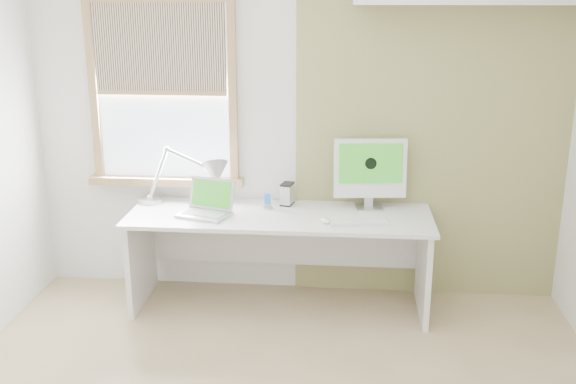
# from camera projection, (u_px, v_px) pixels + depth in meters

# --- Properties ---
(room) EXTENTS (4.04, 3.54, 2.64)m
(room) POSITION_uv_depth(u_px,v_px,m) (270.00, 195.00, 3.30)
(room) COLOR tan
(room) RESTS_ON ground
(accent_wall) EXTENTS (2.00, 0.02, 2.60)m
(accent_wall) POSITION_uv_depth(u_px,v_px,m) (431.00, 130.00, 4.88)
(accent_wall) COLOR #93985C
(accent_wall) RESTS_ON room
(window) EXTENTS (1.20, 0.14, 1.42)m
(window) POSITION_uv_depth(u_px,v_px,m) (163.00, 93.00, 4.95)
(window) COLOR tan
(window) RESTS_ON room
(desk) EXTENTS (2.20, 0.70, 0.73)m
(desk) POSITION_uv_depth(u_px,v_px,m) (280.00, 237.00, 4.91)
(desk) COLOR silver
(desk) RESTS_ON room
(desk_lamp) EXTENTS (0.77, 0.33, 0.44)m
(desk_lamp) POSITION_uv_depth(u_px,v_px,m) (203.00, 176.00, 4.91)
(desk_lamp) COLOR #B5B8BA
(desk_lamp) RESTS_ON desk
(laptop) EXTENTS (0.42, 0.37, 0.25)m
(laptop) POSITION_uv_depth(u_px,v_px,m) (207.00, 206.00, 4.79)
(laptop) COLOR #B5B8BA
(laptop) RESTS_ON desk
(phone_dock) EXTENTS (0.09, 0.09, 0.13)m
(phone_dock) POSITION_uv_depth(u_px,v_px,m) (268.00, 204.00, 4.90)
(phone_dock) COLOR #B5B8BA
(phone_dock) RESTS_ON desk
(external_drive) EXTENTS (0.11, 0.14, 0.17)m
(external_drive) POSITION_uv_depth(u_px,v_px,m) (287.00, 194.00, 4.99)
(external_drive) COLOR #B5B8BA
(external_drive) RESTS_ON desk
(imac) EXTENTS (0.54, 0.19, 0.52)m
(imac) POSITION_uv_depth(u_px,v_px,m) (370.00, 170.00, 4.86)
(imac) COLOR #B5B8BA
(imac) RESTS_ON desk
(keyboard) EXTENTS (0.44, 0.19, 0.02)m
(keyboard) POSITION_uv_depth(u_px,v_px,m) (359.00, 222.00, 4.60)
(keyboard) COLOR white
(keyboard) RESTS_ON desk
(mouse) EXTENTS (0.11, 0.13, 0.03)m
(mouse) POSITION_uv_depth(u_px,v_px,m) (326.00, 220.00, 4.61)
(mouse) COLOR white
(mouse) RESTS_ON desk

